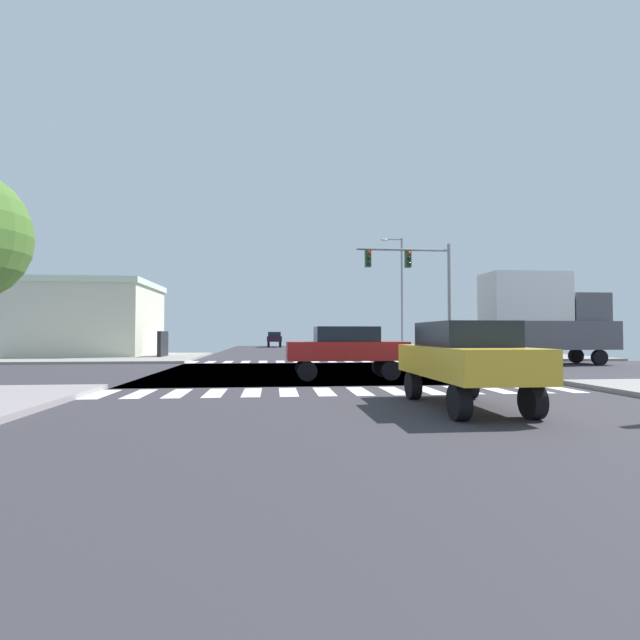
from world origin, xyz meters
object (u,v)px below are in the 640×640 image
(sedan_nearside_1, at_px, (274,338))
(sedan_queued_2, at_px, (346,348))
(street_lamp, at_px, (399,286))
(box_truck_crossing_1, at_px, (540,316))
(bank_building, at_px, (67,319))
(traffic_signal_mast, at_px, (415,275))
(sedan_trailing_4, at_px, (465,357))

(sedan_nearside_1, height_order, sedan_queued_2, same)
(sedan_nearside_1, bearing_deg, street_lamp, 111.88)
(box_truck_crossing_1, relative_size, sedan_queued_2, 1.67)
(street_lamp, distance_m, bank_building, 24.41)
(traffic_signal_mast, height_order, sedan_nearside_1, traffic_signal_mast)
(sedan_queued_2, bearing_deg, sedan_nearside_1, 3.32)
(street_lamp, xyz_separation_m, sedan_nearside_1, (-9.50, 23.65, -4.21))
(bank_building, bearing_deg, sedan_nearside_1, 58.41)
(street_lamp, height_order, bank_building, street_lamp)
(traffic_signal_mast, distance_m, sedan_queued_2, 12.46)
(sedan_nearside_1, xyz_separation_m, sedan_queued_2, (2.46, -42.34, 0.00))
(bank_building, distance_m, sedan_queued_2, 25.20)
(sedan_nearside_1, relative_size, sedan_queued_2, 1.00)
(sedan_queued_2, relative_size, sedan_trailing_4, 1.00)
(traffic_signal_mast, height_order, street_lamp, street_lamp)
(sedan_queued_2, height_order, sedan_trailing_4, same)
(bank_building, bearing_deg, sedan_trailing_4, -53.45)
(traffic_signal_mast, relative_size, box_truck_crossing_1, 0.97)
(sedan_queued_2, bearing_deg, traffic_signal_mast, -29.05)
(sedan_trailing_4, bearing_deg, box_truck_crossing_1, 54.47)
(bank_building, bearing_deg, box_truck_crossing_1, -21.51)
(street_lamp, distance_m, sedan_queued_2, 20.41)
(box_truck_crossing_1, xyz_separation_m, sedan_trailing_4, (-9.99, -13.99, -1.45))
(box_truck_crossing_1, distance_m, sedan_queued_2, 13.56)
(traffic_signal_mast, bearing_deg, sedan_trailing_4, -103.61)
(bank_building, relative_size, sedan_trailing_4, 3.13)
(traffic_signal_mast, bearing_deg, sedan_queued_2, -119.05)
(sedan_trailing_4, bearing_deg, bank_building, 126.55)
(street_lamp, bearing_deg, sedan_nearside_1, 111.88)
(traffic_signal_mast, bearing_deg, bank_building, 160.74)
(sedan_trailing_4, bearing_deg, sedan_nearside_1, 94.64)
(box_truck_crossing_1, xyz_separation_m, sedan_queued_2, (-11.53, -7.00, -1.45))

